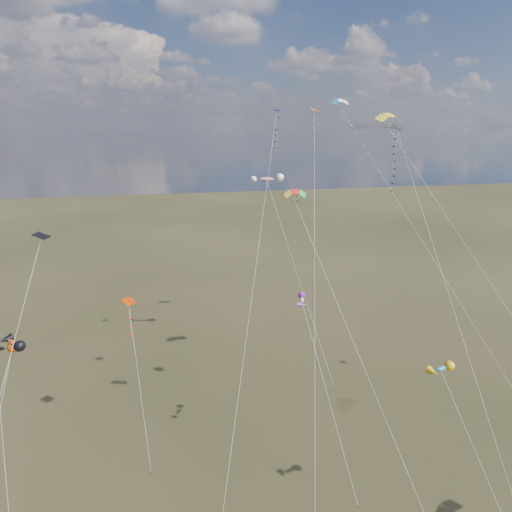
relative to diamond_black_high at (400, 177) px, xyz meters
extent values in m
cube|color=black|center=(-0.21, 1.03, 4.49)|extent=(1.26, 1.30, 0.46)
cylinder|color=silver|center=(1.69, -8.23, -11.18)|extent=(3.83, 18.54, 31.36)
cube|color=#0A1148|center=(-7.12, 18.51, 6.60)|extent=(0.99, 0.98, 0.25)
cylinder|color=silver|center=(-13.02, 4.96, -10.12)|extent=(11.84, 27.13, 33.46)
cube|color=black|center=(-30.95, -5.28, -2.81)|extent=(1.18, 1.22, 0.36)
cube|color=#A52601|center=(-26.06, 5.49, -12.40)|extent=(1.54, 1.54, 0.47)
cylinder|color=silver|center=(-25.42, 1.56, -19.62)|extent=(1.32, 7.88, 14.46)
cube|color=#332316|center=(-24.77, -2.37, -26.79)|extent=(0.10, 0.10, 0.12)
cube|color=#BE4114|center=(-7.04, 5.01, 6.23)|extent=(1.09, 1.07, 0.25)
cylinder|color=silver|center=(-9.89, -4.64, -10.31)|extent=(5.73, 19.32, 33.10)
cylinder|color=silver|center=(9.53, -3.63, -10.48)|extent=(12.42, 25.64, 32.75)
cylinder|color=silver|center=(10.06, 9.80, -9.34)|extent=(12.68, 28.32, 35.03)
cylinder|color=silver|center=(-6.60, -7.56, -14.07)|extent=(6.43, 18.85, 25.56)
cylinder|color=silver|center=(-36.64, -2.79, -20.63)|extent=(1.89, 8.68, 12.45)
ellipsoid|color=#C64A14|center=(-35.58, -0.03, -13.24)|extent=(2.70, 2.94, 1.10)
ellipsoid|color=silver|center=(-9.87, -1.19, -11.10)|extent=(1.36, 2.37, 0.74)
cylinder|color=silver|center=(-8.65, -5.84, -18.98)|extent=(2.47, 9.33, 15.76)
cube|color=#332316|center=(-7.43, -10.50, -26.79)|extent=(0.10, 0.10, 0.12)
ellipsoid|color=#E80508|center=(-7.61, 21.45, -2.29)|extent=(4.10, 1.83, 1.32)
cylinder|color=silver|center=(-4.97, 14.28, -14.57)|extent=(5.31, 14.36, 24.58)
cube|color=#332316|center=(-2.33, 7.12, -26.79)|extent=(0.10, 0.10, 0.12)
ellipsoid|color=#156BB4|center=(-1.97, -11.82, -13.46)|extent=(2.06, 1.23, 0.83)
cylinder|color=silver|center=(0.14, -15.04, -20.15)|extent=(4.26, 6.48, 13.40)
camera|label=1|loc=(-23.12, -39.44, 4.67)|focal=32.00mm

